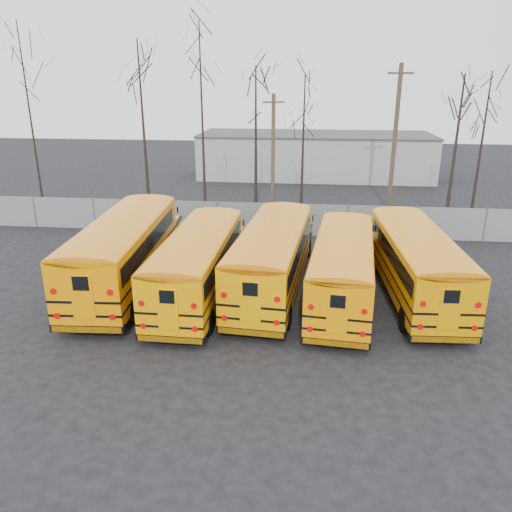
# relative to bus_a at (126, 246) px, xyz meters

# --- Properties ---
(ground) EXTENTS (120.00, 120.00, 0.00)m
(ground) POSITION_rel_bus_a_xyz_m (6.62, -3.22, -1.96)
(ground) COLOR black
(ground) RESTS_ON ground
(fence) EXTENTS (40.00, 0.04, 2.00)m
(fence) POSITION_rel_bus_a_xyz_m (6.62, 8.78, -0.96)
(fence) COLOR gray
(fence) RESTS_ON ground
(distant_building) EXTENTS (22.00, 8.00, 4.00)m
(distant_building) POSITION_rel_bus_a_xyz_m (8.62, 28.78, 0.04)
(distant_building) COLOR #A0A09C
(distant_building) RESTS_ON ground
(bus_a) EXTENTS (3.48, 12.10, 3.35)m
(bus_a) POSITION_rel_bus_a_xyz_m (0.00, 0.00, 0.00)
(bus_a) COLOR black
(bus_a) RESTS_ON ground
(bus_b) EXTENTS (2.60, 10.87, 3.03)m
(bus_b) POSITION_rel_bus_a_xyz_m (3.59, -0.80, -0.18)
(bus_b) COLOR black
(bus_b) RESTS_ON ground
(bus_c) EXTENTS (3.48, 11.37, 3.14)m
(bus_c) POSITION_rel_bus_a_xyz_m (6.73, 0.14, -0.12)
(bus_c) COLOR black
(bus_c) RESTS_ON ground
(bus_d) EXTENTS (3.38, 10.68, 2.94)m
(bus_d) POSITION_rel_bus_a_xyz_m (9.80, -0.58, -0.24)
(bus_d) COLOR black
(bus_d) RESTS_ON ground
(bus_e) EXTENTS (3.11, 11.03, 3.05)m
(bus_e) POSITION_rel_bus_a_xyz_m (12.97, 0.28, -0.17)
(bus_e) COLOR black
(bus_e) RESTS_ON ground
(utility_pole_left) EXTENTS (1.44, 0.47, 8.21)m
(utility_pole_left) POSITION_rel_bus_a_xyz_m (5.68, 13.49, 2.26)
(utility_pole_left) COLOR #4F3C2D
(utility_pole_left) RESTS_ON ground
(utility_pole_right) EXTENTS (1.81, 0.34, 10.16)m
(utility_pole_right) POSITION_rel_bus_a_xyz_m (14.16, 16.34, 3.26)
(utility_pole_right) COLOR #493A29
(utility_pole_right) RESTS_ON ground
(tree_0) EXTENTS (0.26, 0.26, 12.91)m
(tree_0) POSITION_rel_bus_a_xyz_m (-11.86, 14.22, 4.49)
(tree_0) COLOR black
(tree_0) RESTS_ON ground
(tree_1) EXTENTS (0.26, 0.26, 11.62)m
(tree_1) POSITION_rel_bus_a_xyz_m (-3.20, 13.19, 3.85)
(tree_1) COLOR black
(tree_1) RESTS_ON ground
(tree_2) EXTENTS (0.26, 0.26, 12.44)m
(tree_2) POSITION_rel_bus_a_xyz_m (1.31, 11.36, 4.26)
(tree_2) COLOR black
(tree_2) RESTS_ON ground
(tree_3) EXTENTS (0.26, 0.26, 9.97)m
(tree_3) POSITION_rel_bus_a_xyz_m (4.37, 14.73, 3.02)
(tree_3) COLOR black
(tree_3) RESTS_ON ground
(tree_4) EXTENTS (0.26, 0.26, 9.46)m
(tree_4) POSITION_rel_bus_a_xyz_m (7.70, 13.73, 2.77)
(tree_4) COLOR black
(tree_4) RESTS_ON ground
(tree_5) EXTENTS (0.26, 0.26, 9.43)m
(tree_5) POSITION_rel_bus_a_xyz_m (17.08, 11.45, 2.75)
(tree_5) COLOR black
(tree_5) RESTS_ON ground
(tree_6) EXTENTS (0.26, 0.26, 9.60)m
(tree_6) POSITION_rel_bus_a_xyz_m (19.54, 14.43, 2.84)
(tree_6) COLOR black
(tree_6) RESTS_ON ground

